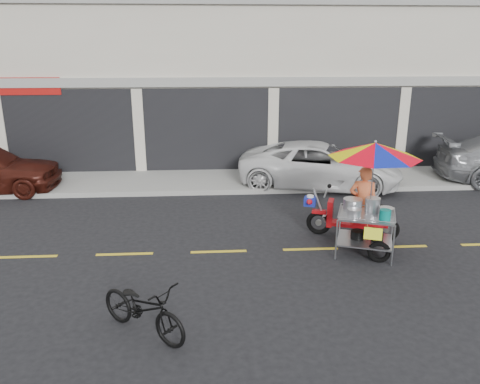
{
  "coord_description": "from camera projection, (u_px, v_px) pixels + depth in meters",
  "views": [
    {
      "loc": [
        -2.13,
        -9.22,
        4.23
      ],
      "look_at": [
        -1.5,
        0.6,
        1.15
      ],
      "focal_mm": 35.0,
      "sensor_mm": 36.0,
      "label": 1
    }
  ],
  "objects": [
    {
      "name": "shophouse_block",
      "position": [
        329.0,
        46.0,
        19.17
      ],
      "size": [
        36.0,
        8.11,
        10.4
      ],
      "color": "beige",
      "rests_on": "ground"
    },
    {
      "name": "centerline",
      "position": [
        310.0,
        249.0,
        10.18
      ],
      "size": [
        42.0,
        0.1,
        0.01
      ],
      "primitive_type": "cube",
      "color": "gold",
      "rests_on": "ground"
    },
    {
      "name": "white_pickup",
      "position": [
        320.0,
        165.0,
        14.53
      ],
      "size": [
        5.37,
        3.46,
        1.38
      ],
      "primitive_type": "imported",
      "rotation": [
        0.0,
        0.0,
        1.32
      ],
      "color": "silver",
      "rests_on": "ground"
    },
    {
      "name": "ground",
      "position": [
        310.0,
        249.0,
        10.18
      ],
      "size": [
        90.0,
        90.0,
        0.0
      ],
      "primitive_type": "plane",
      "color": "black"
    },
    {
      "name": "sidewalk",
      "position": [
        276.0,
        178.0,
        15.39
      ],
      "size": [
        45.0,
        3.0,
        0.15
      ],
      "primitive_type": "cube",
      "color": "gray",
      "rests_on": "ground"
    },
    {
      "name": "food_vendor_rig",
      "position": [
        368.0,
        180.0,
        9.84
      ],
      "size": [
        2.39,
        2.46,
        2.44
      ],
      "rotation": [
        0.0,
        0.0,
        -0.34
      ],
      "color": "black",
      "rests_on": "ground"
    },
    {
      "name": "near_bicycle",
      "position": [
        143.0,
        308.0,
        7.07
      ],
      "size": [
        1.7,
        1.54,
        0.9
      ],
      "primitive_type": "imported",
      "rotation": [
        0.0,
        0.0,
        0.89
      ],
      "color": "black",
      "rests_on": "ground"
    }
  ]
}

